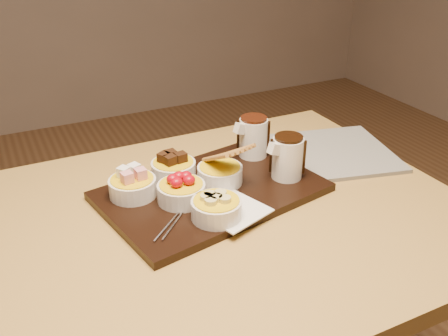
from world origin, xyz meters
name	(u,v)px	position (x,y,z in m)	size (l,w,h in m)	color
dining_table	(181,263)	(0.00, 0.00, 0.65)	(1.20, 0.80, 0.75)	#AB853F
serving_board	(212,192)	(0.10, 0.07, 0.76)	(0.46, 0.30, 0.02)	black
napkin	(233,210)	(0.10, -0.03, 0.77)	(0.12, 0.12, 0.00)	white
bowl_marshmallows	(133,187)	(-0.06, 0.12, 0.79)	(0.10, 0.10, 0.04)	silver
bowl_cake	(174,170)	(0.05, 0.15, 0.79)	(0.10, 0.10, 0.04)	silver
bowl_strawberries	(181,193)	(0.03, 0.05, 0.79)	(0.10, 0.10, 0.04)	silver
bowl_biscotti	(220,175)	(0.13, 0.09, 0.79)	(0.10, 0.10, 0.04)	silver
bowl_bananas	(216,209)	(0.06, -0.04, 0.79)	(0.10, 0.10, 0.04)	silver
pitcher_dark_chocolate	(287,158)	(0.28, 0.04, 0.82)	(0.07, 0.07, 0.09)	silver
pitcher_milk_chocolate	(253,138)	(0.26, 0.17, 0.82)	(0.07, 0.07, 0.09)	silver
fondue_skewers	(184,206)	(0.02, 0.02, 0.77)	(0.26, 0.03, 0.01)	silver
newspaper	(323,154)	(0.44, 0.12, 0.76)	(0.34, 0.27, 0.01)	beige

